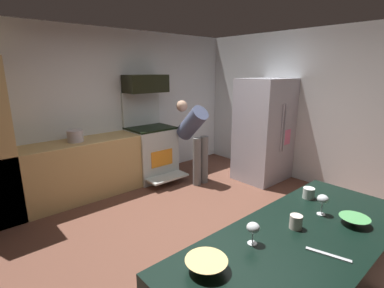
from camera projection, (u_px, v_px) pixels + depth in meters
The scene contains 16 objects.
ground_plane at pixel (206, 231), 3.54m from camera, with size 5.20×4.80×0.02m, color brown.
wall_back at pixel (112, 108), 4.91m from camera, with size 5.20×0.12×2.60m, color silver.
wall_right at pixel (314, 109), 4.84m from camera, with size 0.12×4.80×2.60m, color silver.
lower_cabinet_run at pixel (71, 172), 4.29m from camera, with size 2.40×0.60×0.90m, color tan.
oven_range at pixel (151, 151), 5.17m from camera, with size 0.76×0.95×1.55m.
microwave at pixel (146, 84), 4.94m from camera, with size 0.74×0.38×0.30m, color black.
refrigerator at pixel (264, 130), 5.06m from camera, with size 0.89×0.76×1.80m.
person_cook at pixel (194, 134), 4.93m from camera, with size 0.31×0.70×1.42m.
mixing_bowl_large at pixel (354, 221), 1.97m from camera, with size 0.20×0.20×0.05m, color #509F58.
mixing_bowl_small at pixel (206, 265), 1.51m from camera, with size 0.23×0.23×0.07m, color #EDC775.
wine_glass_near at pixel (253, 229), 1.73m from camera, with size 0.08×0.08×0.14m.
wine_glass_mid at pixel (323, 200), 2.08m from camera, with size 0.08×0.08×0.16m.
mug_coffee at pixel (309, 193), 2.37m from camera, with size 0.09×0.09×0.09m, color silver.
mug_tea at pixel (296, 222), 1.92m from camera, with size 0.08×0.08×0.10m, color beige.
knife_chef at pixel (328, 255), 1.64m from camera, with size 0.25×0.02×0.01m, color #B7BABF.
stock_pot at pixel (75, 136), 4.22m from camera, with size 0.23×0.23×0.17m, color #BDB1B7.
Camera 1 is at (-2.22, -2.25, 1.94)m, focal length 26.67 mm.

